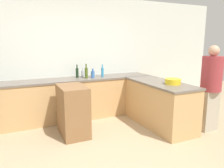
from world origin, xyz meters
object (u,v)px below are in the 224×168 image
vinegar_bottle_clear (83,73)px  dish_soap_bottle (102,72)px  island_table (73,111)px  olive_oil_bottle (86,73)px  person_at_peninsula (211,86)px  mixing_bowl (173,81)px  wine_bottle_dark (77,72)px  water_bottle_blue (93,74)px

vinegar_bottle_clear → dish_soap_bottle: dish_soap_bottle is taller
island_table → olive_oil_bottle: bearing=56.4°
olive_oil_bottle → person_at_peninsula: bearing=-41.6°
person_at_peninsula → mixing_bowl: bearing=152.5°
wine_bottle_dark → water_bottle_blue: size_ratio=1.43×
vinegar_bottle_clear → dish_soap_bottle: bearing=-21.0°
olive_oil_bottle → person_at_peninsula: size_ratio=0.19×
olive_oil_bottle → dish_soap_bottle: size_ratio=1.11×
mixing_bowl → water_bottle_blue: (-1.12, 1.34, 0.03)m
dish_soap_bottle → wine_bottle_dark: bearing=167.5°
wine_bottle_dark → island_table: bearing=-111.0°
dish_soap_bottle → water_bottle_blue: bearing=-171.5°
olive_oil_bottle → mixing_bowl: bearing=-47.0°
water_bottle_blue → dish_soap_bottle: bearing=8.5°
person_at_peninsula → vinegar_bottle_clear: bearing=135.8°
water_bottle_blue → person_at_peninsula: bearing=-43.6°
olive_oil_bottle → island_table: bearing=-123.6°
water_bottle_blue → dish_soap_bottle: size_ratio=0.72×
mixing_bowl → vinegar_bottle_clear: 2.00m
person_at_peninsula → water_bottle_blue: bearing=136.4°
mixing_bowl → person_at_peninsula: (0.63, -0.33, -0.08)m
olive_oil_bottle → water_bottle_blue: (0.14, -0.02, -0.04)m
island_table → person_at_peninsula: 2.61m
mixing_bowl → wine_bottle_dark: (-1.43, 1.50, 0.06)m
mixing_bowl → olive_oil_bottle: bearing=133.0°
olive_oil_bottle → water_bottle_blue: bearing=-6.3°
water_bottle_blue → olive_oil_bottle: bearing=173.7°
island_table → vinegar_bottle_clear: size_ratio=4.55×
person_at_peninsula → dish_soap_bottle: bearing=131.4°
olive_oil_bottle → vinegar_bottle_clear: (-0.02, 0.18, -0.04)m
mixing_bowl → wine_bottle_dark: wine_bottle_dark is taller
dish_soap_bottle → island_table: bearing=-138.3°
olive_oil_bottle → vinegar_bottle_clear: 0.18m
mixing_bowl → vinegar_bottle_clear: bearing=129.9°
mixing_bowl → olive_oil_bottle: 1.85m
mixing_bowl → wine_bottle_dark: 2.07m
wine_bottle_dark → water_bottle_blue: (0.31, -0.16, -0.03)m
wine_bottle_dark → person_at_peninsula: bearing=-41.6°
olive_oil_bottle → vinegar_bottle_clear: size_ratio=1.54×
dish_soap_bottle → mixing_bowl: bearing=-57.6°
dish_soap_bottle → vinegar_bottle_clear: bearing=159.0°
vinegar_bottle_clear → person_at_peninsula: 2.67m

